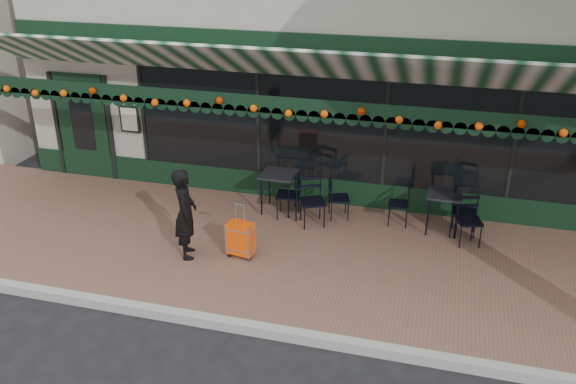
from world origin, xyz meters
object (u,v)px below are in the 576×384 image
(cafe_table_b, at_px, (279,177))
(chair_a_left, at_px, (399,205))
(chair_a_right, at_px, (464,213))
(chair_b_front, at_px, (313,202))
(chair_b_left, at_px, (288,196))
(suitcase, at_px, (241,239))
(cafe_table_a, at_px, (445,197))
(woman, at_px, (185,213))
(chair_b_right, at_px, (339,199))
(chair_a_front, at_px, (469,221))

(cafe_table_b, relative_size, chair_a_left, 1.01)
(chair_a_right, distance_m, chair_b_front, 2.61)
(cafe_table_b, relative_size, chair_b_left, 0.90)
(suitcase, relative_size, cafe_table_b, 1.24)
(cafe_table_a, relative_size, chair_a_right, 0.84)
(woman, bearing_deg, chair_b_left, -56.87)
(chair_a_left, bearing_deg, cafe_table_b, -91.96)
(chair_a_right, bearing_deg, cafe_table_b, 94.32)
(chair_b_left, bearing_deg, cafe_table_a, 87.26)
(chair_a_right, relative_size, chair_b_front, 0.99)
(chair_b_right, bearing_deg, cafe_table_a, -109.68)
(cafe_table_a, relative_size, chair_a_left, 0.96)
(chair_a_front, relative_size, chair_b_left, 0.97)
(chair_b_left, xyz_separation_m, chair_b_front, (0.50, -0.18, 0.01))
(chair_a_left, relative_size, chair_a_front, 0.92)
(chair_a_left, bearing_deg, woman, -60.81)
(chair_b_front, bearing_deg, chair_a_right, -18.78)
(suitcase, bearing_deg, chair_b_right, 63.90)
(cafe_table_b, distance_m, chair_b_front, 0.86)
(suitcase, distance_m, cafe_table_a, 3.59)
(chair_b_left, bearing_deg, chair_b_front, 63.28)
(cafe_table_a, bearing_deg, chair_b_left, -176.21)
(chair_a_left, distance_m, chair_b_right, 1.08)
(woman, height_order, cafe_table_b, woman)
(chair_a_front, height_order, chair_b_right, chair_a_front)
(woman, relative_size, chair_a_front, 1.85)
(suitcase, relative_size, chair_b_right, 1.26)
(chair_b_right, height_order, chair_b_front, chair_b_front)
(chair_a_front, xyz_separation_m, chair_b_front, (-2.68, -0.01, 0.03))
(chair_a_left, distance_m, chair_a_right, 1.13)
(suitcase, xyz_separation_m, chair_a_front, (3.54, 1.41, 0.09))
(suitcase, height_order, chair_b_front, suitcase)
(chair_b_right, bearing_deg, woman, 114.82)
(woman, xyz_separation_m, chair_a_right, (4.30, 1.88, -0.33))
(chair_a_front, bearing_deg, cafe_table_b, 157.80)
(suitcase, distance_m, chair_a_right, 3.85)
(chair_b_right, bearing_deg, chair_b_left, 84.89)
(chair_a_right, xyz_separation_m, chair_b_right, (-2.19, 0.12, -0.06))
(woman, bearing_deg, chair_a_right, -89.15)
(chair_b_front, bearing_deg, suitcase, -146.55)
(woman, relative_size, chair_b_right, 2.02)
(chair_a_left, relative_size, chair_a_right, 0.87)
(cafe_table_a, distance_m, chair_a_right, 0.42)
(cafe_table_a, relative_size, chair_b_right, 0.96)
(cafe_table_b, xyz_separation_m, chair_b_left, (0.23, -0.20, -0.26))
(chair_a_right, bearing_deg, cafe_table_a, 82.45)
(cafe_table_b, height_order, chair_b_front, chair_b_front)
(suitcase, bearing_deg, cafe_table_a, 38.54)
(chair_a_front, height_order, chair_b_left, chair_b_left)
(chair_b_right, distance_m, chair_b_front, 0.57)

